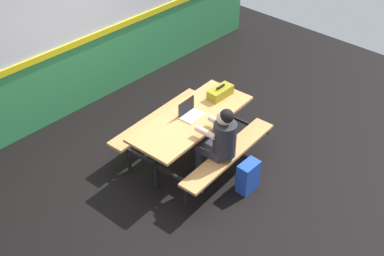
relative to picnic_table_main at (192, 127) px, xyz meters
name	(u,v)px	position (x,y,z in m)	size (l,w,h in m)	color
ground_plane	(184,164)	(-0.16, 0.00, -0.58)	(10.00, 10.00, 0.02)	black
accent_backdrop	(76,35)	(-0.16, 2.27, 0.67)	(8.00, 0.14, 2.60)	#338C4C
picnic_table_main	(192,127)	(0.00, 0.00, 0.00)	(1.91, 1.67, 0.74)	tan
student_nearer	(219,140)	(-0.09, -0.56, 0.13)	(0.38, 0.53, 1.21)	#2D2D38
laptop_silver	(190,113)	(0.01, 0.04, 0.21)	(0.34, 0.24, 0.22)	silver
toolbox_grey	(220,92)	(0.64, 0.05, 0.24)	(0.40, 0.18, 0.18)	olive
backpack_dark	(248,176)	(0.05, -0.95, -0.36)	(0.30, 0.22, 0.44)	#1E47B2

